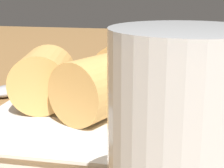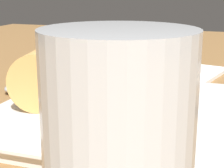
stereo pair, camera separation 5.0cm
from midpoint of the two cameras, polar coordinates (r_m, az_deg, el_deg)
name	(u,v)px [view 1 (the left image)]	position (r cm, az deg, el deg)	size (l,w,h in cm)	color
table_surface	(108,138)	(39.53, -4.23, -8.33)	(180.00, 140.00, 2.00)	olive
serving_plate	(112,112)	(41.90, -3.43, -4.37)	(27.64, 24.93, 1.50)	white
roll_front_left	(101,86)	(37.71, -5.54, -0.42)	(9.48, 8.88, 6.30)	#DBA356
roll_front_right	(126,65)	(47.48, -0.86, 2.85)	(8.89, 6.92, 6.30)	#DBA356
roll_back_left	(45,77)	(42.46, -13.58, 0.97)	(9.15, 7.72, 6.30)	#DBA356
spoon	(1,93)	(52.30, -19.20, -1.36)	(15.17, 5.98, 1.43)	#B2B2B7
napkin	(158,71)	(63.60, 4.83, 1.89)	(18.37, 16.67, 0.60)	white
drinking_glass	(181,163)	(17.95, 2.55, -12.23)	(6.99, 6.99, 12.79)	silver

